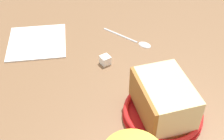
{
  "coord_description": "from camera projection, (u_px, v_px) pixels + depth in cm",
  "views": [
    {
      "loc": [
        2.75,
        36.7,
        38.64
      ],
      "look_at": [
        2.16,
        -3.8,
        3.0
      ],
      "focal_mm": 47.09,
      "sensor_mm": 36.0,
      "label": 1
    }
  ],
  "objects": [
    {
      "name": "teaspoon",
      "position": [
        137.0,
        41.0,
        0.65
      ],
      "size": [
        10.51,
        8.52,
        0.8
      ],
      "color": "silver",
      "rests_on": "ground_plane"
    },
    {
      "name": "small_plate",
      "position": [
        163.0,
        113.0,
        0.49
      ],
      "size": [
        13.45,
        13.45,
        1.82
      ],
      "color": "red",
      "rests_on": "ground_plane"
    },
    {
      "name": "cake_slice",
      "position": [
        163.0,
        99.0,
        0.47
      ],
      "size": [
        10.33,
        12.29,
        6.58
      ],
      "color": "#9E662D",
      "rests_on": "small_plate"
    },
    {
      "name": "folded_napkin",
      "position": [
        37.0,
        41.0,
        0.65
      ],
      "size": [
        13.93,
        14.09,
        0.6
      ],
      "primitive_type": "cube",
      "rotation": [
        0.0,
        0.0,
        0.12
      ],
      "color": "white",
      "rests_on": "ground_plane"
    },
    {
      "name": "ground_plane",
      "position": [
        124.0,
        101.0,
        0.54
      ],
      "size": [
        145.36,
        145.36,
        2.7
      ],
      "primitive_type": "cube",
      "color": "brown"
    },
    {
      "name": "sugar_cube",
      "position": [
        105.0,
        60.0,
        0.59
      ],
      "size": [
        2.53,
        2.53,
        1.83
      ],
      "primitive_type": "cube",
      "rotation": [
        0.0,
        0.0,
        0.57
      ],
      "color": "white",
      "rests_on": "ground_plane"
    }
  ]
}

